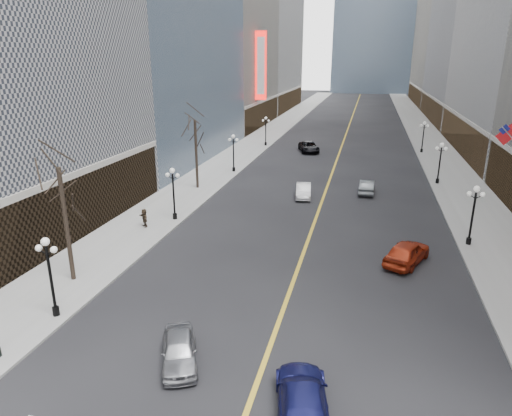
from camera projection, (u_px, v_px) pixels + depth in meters
The scene contains 22 objects.
sidewalk_east at pixel (434, 148), 70.55m from camera, with size 6.00×230.00×0.15m, color gray.
sidewalk_west at pixel (258, 141), 76.88m from camera, with size 6.00×230.00×0.15m, color gray.
lane_line at pixel (346, 135), 82.96m from camera, with size 0.25×200.00×0.02m, color gold.
bldg_east_c at pixel (509, 2), 92.62m from camera, with size 26.60×40.60×48.80m.
streetlamp_east_1 at pixel (474, 209), 33.27m from camera, with size 1.26×0.44×4.52m.
streetlamp_east_2 at pixel (440, 159), 49.87m from camera, with size 1.26×0.44×4.52m.
streetlamp_east_3 at pixel (423, 134), 66.48m from camera, with size 1.26×0.44×4.52m.
streetlamp_west_0 at pixel (49, 269), 23.84m from camera, with size 1.26×0.44×4.52m.
streetlamp_west_1 at pixel (173, 188), 38.60m from camera, with size 1.26×0.44×4.52m.
streetlamp_west_2 at pixel (233, 149), 55.20m from camera, with size 1.26×0.44×4.52m.
streetlamp_west_3 at pixel (266, 128), 71.80m from camera, with size 1.26×0.44×4.52m.
flag_5 at pixel (510, 136), 37.56m from camera, with size 2.87×0.12×2.87m.
theatre_marquee at pixel (261, 66), 82.79m from camera, with size 2.00×0.55×12.00m.
tree_west_near at pixel (61, 186), 26.86m from camera, with size 3.60×3.60×7.92m.
tree_west_far at pixel (195, 131), 47.16m from camera, with size 3.60×3.60×7.92m.
car_nb_near at pixel (179, 350), 20.88m from camera, with size 1.60×3.97×1.35m, color gray.
car_nb_mid at pixel (303, 191), 45.94m from camera, with size 1.44×4.14×1.36m, color #BABABC.
car_nb_far at pixel (309, 147), 68.05m from camera, with size 2.52×5.47×1.52m, color black.
car_sb_near at pixel (302, 400), 17.76m from camera, with size 2.05×5.05×1.47m, color #13154A.
car_sb_mid at pixel (407, 252), 31.05m from camera, with size 1.91×4.74×1.62m, color #9B2810.
car_sb_far at pixel (367, 187), 47.30m from camera, with size 1.48×4.24×1.40m, color #505558.
ped_west_far at pixel (144, 218), 37.46m from camera, with size 1.42×0.41×1.53m, color #33281C.
Camera 1 is at (3.85, -4.44, 13.41)m, focal length 32.00 mm.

